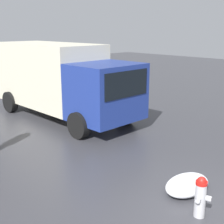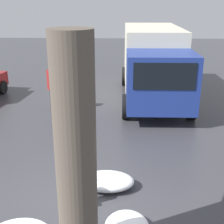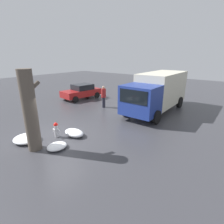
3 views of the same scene
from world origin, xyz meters
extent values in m
plane|color=#38383D|center=(0.00, 0.00, 0.00)|extent=(60.00, 60.00, 0.00)
cylinder|color=#B7B7BC|center=(0.00, 0.00, 0.34)|extent=(0.22, 0.22, 0.69)
cylinder|color=red|center=(0.00, 0.00, 0.72)|extent=(0.23, 0.23, 0.06)
sphere|color=red|center=(0.00, 0.00, 0.75)|extent=(0.19, 0.19, 0.19)
cylinder|color=#B7B7BC|center=(-0.15, -0.04, 0.43)|extent=(0.13, 0.14, 0.11)
cylinder|color=#B7B7BC|center=(0.04, -0.15, 0.43)|extent=(0.11, 0.12, 0.09)
cylinder|color=#B7B7BC|center=(-0.04, 0.15, 0.43)|extent=(0.11, 0.12, 0.09)
cube|color=navy|center=(5.09, -2.25, 1.43)|extent=(1.97, 2.36, 1.96)
cube|color=black|center=(4.11, -2.26, 1.82)|extent=(0.05, 1.96, 0.86)
cube|color=beige|center=(8.64, -2.22, 1.70)|extent=(5.18, 2.39, 2.51)
cylinder|color=black|center=(5.20, -3.42, 0.45)|extent=(0.90, 0.29, 0.90)
cylinder|color=black|center=(5.18, -1.08, 0.45)|extent=(0.90, 0.29, 0.90)
cylinder|color=black|center=(9.94, -3.38, 0.45)|extent=(0.90, 0.29, 0.90)
cylinder|color=black|center=(9.92, -1.04, 0.45)|extent=(0.90, 0.29, 0.90)
ellipsoid|color=white|center=(0.69, -0.63, 0.18)|extent=(0.78, 1.24, 0.35)
camera|label=1|loc=(-2.67, 4.97, 3.58)|focal=50.00mm
camera|label=2|loc=(-5.45, -0.98, 4.08)|focal=50.00mm
camera|label=3|loc=(-4.95, -7.74, 4.27)|focal=28.00mm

